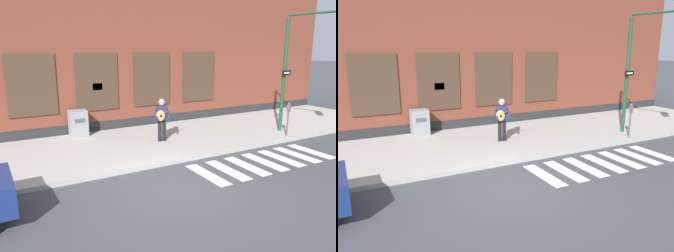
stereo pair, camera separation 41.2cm
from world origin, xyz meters
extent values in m
plane|color=#424449|center=(0.00, 0.00, 0.00)|extent=(160.00, 160.00, 0.00)
cube|color=#ADAAA3|center=(0.00, 4.23, 0.07)|extent=(28.00, 5.14, 0.14)
cube|color=brown|center=(0.00, 8.80, 3.97)|extent=(28.00, 4.00, 7.94)
cube|color=#28282B|center=(0.00, 6.78, 0.28)|extent=(28.00, 0.04, 0.55)
cube|color=#473323|center=(-2.68, 6.77, 2.34)|extent=(1.90, 0.06, 2.50)
cube|color=black|center=(-2.68, 6.76, 2.34)|extent=(1.78, 0.03, 2.38)
cube|color=#473323|center=(0.00, 6.77, 2.34)|extent=(1.90, 0.06, 2.50)
cube|color=black|center=(0.00, 6.76, 2.34)|extent=(1.78, 0.03, 2.38)
cube|color=#473323|center=(2.68, 6.77, 2.34)|extent=(1.90, 0.06, 2.50)
cube|color=black|center=(2.68, 6.76, 2.34)|extent=(1.78, 0.03, 2.38)
cube|color=#473323|center=(5.36, 6.77, 2.34)|extent=(1.90, 0.06, 2.50)
cube|color=black|center=(5.36, 6.76, 2.34)|extent=(1.78, 0.03, 2.38)
cube|color=yellow|center=(0.00, 6.75, 2.14)|extent=(0.44, 0.02, 0.30)
cube|color=silver|center=(1.39, 0.37, 0.01)|extent=(0.42, 1.90, 0.01)
cube|color=silver|center=(2.18, 0.37, 0.01)|extent=(0.42, 1.90, 0.01)
cube|color=silver|center=(2.98, 0.37, 0.01)|extent=(0.42, 1.90, 0.01)
cube|color=silver|center=(3.78, 0.37, 0.01)|extent=(0.42, 1.90, 0.01)
cube|color=silver|center=(4.57, 0.37, 0.01)|extent=(0.42, 1.90, 0.01)
cube|color=silver|center=(5.37, 0.37, 0.01)|extent=(0.42, 1.90, 0.01)
cube|color=silver|center=(6.17, 0.37, 0.01)|extent=(0.42, 1.90, 0.01)
cube|color=silver|center=(-4.04, 1.13, 0.74)|extent=(0.06, 0.24, 0.12)
cube|color=silver|center=(-4.02, -0.01, 0.74)|extent=(0.06, 0.24, 0.12)
cylinder|color=black|center=(1.79, 3.91, 0.57)|extent=(0.15, 0.15, 0.86)
cylinder|color=black|center=(1.61, 3.94, 0.57)|extent=(0.15, 0.15, 0.86)
cube|color=navy|center=(1.70, 3.94, 1.29)|extent=(0.43, 0.32, 0.58)
sphere|color=tan|center=(1.70, 3.94, 1.69)|extent=(0.22, 0.22, 0.22)
cylinder|color=beige|center=(1.70, 3.94, 1.75)|extent=(0.27, 0.27, 0.02)
cylinder|color=beige|center=(1.70, 3.94, 1.80)|extent=(0.18, 0.18, 0.09)
cylinder|color=navy|center=(1.90, 3.77, 1.25)|extent=(0.23, 0.51, 0.39)
cylinder|color=navy|center=(1.44, 3.91, 1.25)|extent=(0.23, 0.51, 0.39)
ellipsoid|color=tan|center=(1.57, 3.79, 1.22)|extent=(0.38, 0.22, 0.44)
cylinder|color=black|center=(1.55, 3.73, 1.22)|extent=(0.09, 0.04, 0.09)
cylinder|color=brown|center=(1.81, 3.69, 1.40)|extent=(0.46, 0.17, 0.34)
cylinder|color=#1E472D|center=(7.19, 2.84, 2.59)|extent=(0.15, 0.15, 4.89)
cylinder|color=#1E472D|center=(7.43, 1.19, 5.13)|extent=(0.58, 3.31, 0.09)
cube|color=black|center=(7.20, 2.73, 2.74)|extent=(0.60, 0.12, 0.20)
cube|color=white|center=(7.21, 2.71, 2.74)|extent=(0.40, 0.07, 0.07)
cylinder|color=#47474C|center=(6.72, 2.04, 0.67)|extent=(0.06, 0.06, 1.05)
cube|color=#565B66|center=(6.72, 2.04, 1.34)|extent=(0.13, 0.10, 0.30)
sphere|color=#565B66|center=(6.72, 2.04, 1.52)|extent=(0.11, 0.11, 0.11)
cube|color=red|center=(6.72, 1.98, 1.30)|extent=(0.09, 0.01, 0.07)
cube|color=gray|center=(-1.04, 6.35, 0.69)|extent=(0.73, 0.61, 1.10)
cube|color=#4C4C4C|center=(-1.04, 6.03, 0.86)|extent=(0.44, 0.02, 0.16)
camera|label=1|loc=(-4.26, -7.31, 3.84)|focal=35.00mm
camera|label=2|loc=(-3.90, -7.50, 3.84)|focal=35.00mm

